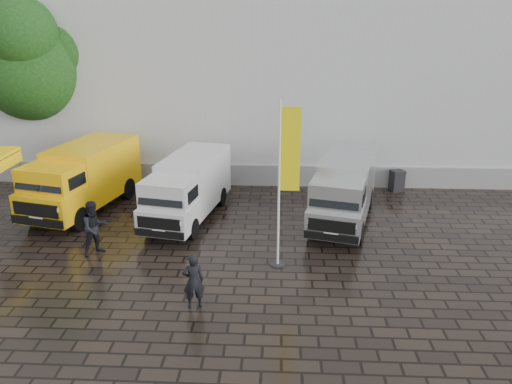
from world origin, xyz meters
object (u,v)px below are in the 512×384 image
van_white (188,190)px  person_tent (95,228)px  van_yellow (82,180)px  wheelie_bin (397,181)px  flagpole (285,176)px  person_front (193,281)px  van_silver (344,191)px

van_white → person_tent: size_ratio=2.93×
van_yellow → wheelie_bin: (13.50, 3.08, -0.84)m
van_yellow → flagpole: bearing=-14.8°
person_front → van_white: bearing=-94.8°
van_white → flagpole: (3.78, -3.77, 1.85)m
wheelie_bin → person_tent: bearing=-164.4°
van_white → van_silver: (6.13, 0.03, 0.03)m
van_white → person_tent: (-2.60, -3.23, -0.26)m
flagpole → person_front: flagpole is taller
van_white → person_front: (1.27, -6.35, -0.39)m
van_yellow → flagpole: (8.24, -4.42, 1.74)m
van_yellow → person_tent: bearing=-50.9°
person_tent → van_silver: bearing=-25.2°
flagpole → person_tent: (-6.38, 0.54, -2.11)m
van_yellow → van_white: size_ratio=1.03×
flagpole → wheelie_bin: (5.26, 7.50, -2.58)m
person_tent → van_yellow: bearing=70.0°
van_silver → person_tent: 9.32m
person_front → person_tent: 4.97m
van_yellow → person_tent: size_ratio=3.01×
van_yellow → van_silver: size_ratio=1.00×
van_white → flagpole: size_ratio=1.03×
van_silver → wheelie_bin: size_ratio=5.95×
van_yellow → van_silver: van_yellow is taller
person_front → van_yellow: bearing=-66.8°
van_yellow → van_white: bearing=5.1°
person_tent → person_front: bearing=-84.5°
person_tent → wheelie_bin: bearing=-14.7°
van_silver → person_front: bearing=-112.7°
wheelie_bin → person_front: 12.73m
van_yellow → flagpole: size_ratio=1.06×
van_yellow → flagpole: flagpole is taller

